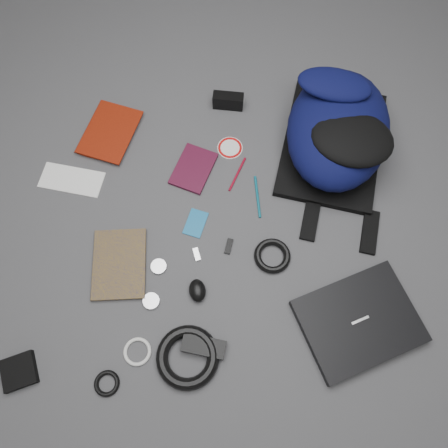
{
  "coord_description": "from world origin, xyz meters",
  "views": [
    {
      "loc": [
        -0.0,
        -0.52,
        1.36
      ],
      "look_at": [
        0.0,
        0.0,
        0.02
      ],
      "focal_mm": 35.0,
      "sensor_mm": 36.0,
      "label": 1
    }
  ],
  "objects_px": {
    "compact_camera": "(228,101)",
    "power_brick": "(204,346)",
    "laptop": "(359,321)",
    "backpack": "(338,129)",
    "comic_book": "(93,265)",
    "mouse": "(197,290)",
    "pouch": "(19,371)",
    "textbook_red": "(88,126)",
    "dvd_case": "(193,169)"
  },
  "relations": [
    {
      "from": "laptop",
      "to": "comic_book",
      "type": "distance_m",
      "value": 0.85
    },
    {
      "from": "laptop",
      "to": "power_brick",
      "type": "bearing_deg",
      "value": 166.78
    },
    {
      "from": "laptop",
      "to": "power_brick",
      "type": "height_order",
      "value": "laptop"
    },
    {
      "from": "textbook_red",
      "to": "pouch",
      "type": "bearing_deg",
      "value": -79.14
    },
    {
      "from": "backpack",
      "to": "comic_book",
      "type": "relative_size",
      "value": 2.28
    },
    {
      "from": "textbook_red",
      "to": "comic_book",
      "type": "height_order",
      "value": "textbook_red"
    },
    {
      "from": "compact_camera",
      "to": "mouse",
      "type": "height_order",
      "value": "compact_camera"
    },
    {
      "from": "compact_camera",
      "to": "laptop",
      "type": "bearing_deg",
      "value": -57.39
    },
    {
      "from": "pouch",
      "to": "dvd_case",
      "type": "bearing_deg",
      "value": 53.49
    },
    {
      "from": "power_brick",
      "to": "pouch",
      "type": "distance_m",
      "value": 0.55
    },
    {
      "from": "textbook_red",
      "to": "compact_camera",
      "type": "bearing_deg",
      "value": 28.66
    },
    {
      "from": "laptop",
      "to": "compact_camera",
      "type": "distance_m",
      "value": 0.89
    },
    {
      "from": "comic_book",
      "to": "mouse",
      "type": "xyz_separation_m",
      "value": [
        0.34,
        -0.09,
        0.01
      ]
    },
    {
      "from": "backpack",
      "to": "laptop",
      "type": "height_order",
      "value": "backpack"
    },
    {
      "from": "comic_book",
      "to": "laptop",
      "type": "bearing_deg",
      "value": -14.78
    },
    {
      "from": "backpack",
      "to": "textbook_red",
      "type": "height_order",
      "value": "backpack"
    },
    {
      "from": "pouch",
      "to": "backpack",
      "type": "bearing_deg",
      "value": 37.71
    },
    {
      "from": "comic_book",
      "to": "mouse",
      "type": "bearing_deg",
      "value": -16.71
    },
    {
      "from": "pouch",
      "to": "mouse",
      "type": "bearing_deg",
      "value": 24.47
    },
    {
      "from": "laptop",
      "to": "pouch",
      "type": "bearing_deg",
      "value": 166.02
    },
    {
      "from": "dvd_case",
      "to": "power_brick",
      "type": "distance_m",
      "value": 0.61
    },
    {
      "from": "backpack",
      "to": "power_brick",
      "type": "xyz_separation_m",
      "value": [
        -0.45,
        -0.7,
        -0.09
      ]
    },
    {
      "from": "comic_book",
      "to": "pouch",
      "type": "bearing_deg",
      "value": -121.81
    },
    {
      "from": "comic_book",
      "to": "dvd_case",
      "type": "xyz_separation_m",
      "value": [
        0.32,
        0.35,
        -0.0
      ]
    },
    {
      "from": "dvd_case",
      "to": "compact_camera",
      "type": "relative_size",
      "value": 1.52
    },
    {
      "from": "power_brick",
      "to": "comic_book",
      "type": "bearing_deg",
      "value": 156.76
    },
    {
      "from": "textbook_red",
      "to": "power_brick",
      "type": "relative_size",
      "value": 1.79
    },
    {
      "from": "comic_book",
      "to": "power_brick",
      "type": "xyz_separation_m",
      "value": [
        0.36,
        -0.25,
        0.01
      ]
    },
    {
      "from": "laptop",
      "to": "power_brick",
      "type": "xyz_separation_m",
      "value": [
        -0.47,
        -0.07,
        -0.0
      ]
    },
    {
      "from": "comic_book",
      "to": "pouch",
      "type": "xyz_separation_m",
      "value": [
        -0.18,
        -0.32,
        0.0
      ]
    },
    {
      "from": "backpack",
      "to": "mouse",
      "type": "height_order",
      "value": "backpack"
    },
    {
      "from": "comic_book",
      "to": "dvd_case",
      "type": "height_order",
      "value": "comic_book"
    },
    {
      "from": "backpack",
      "to": "dvd_case",
      "type": "height_order",
      "value": "backpack"
    },
    {
      "from": "mouse",
      "to": "power_brick",
      "type": "relative_size",
      "value": 0.56
    },
    {
      "from": "laptop",
      "to": "compact_camera",
      "type": "relative_size",
      "value": 3.06
    },
    {
      "from": "mouse",
      "to": "pouch",
      "type": "distance_m",
      "value": 0.57
    },
    {
      "from": "compact_camera",
      "to": "textbook_red",
      "type": "bearing_deg",
      "value": -163.02
    },
    {
      "from": "laptop",
      "to": "comic_book",
      "type": "xyz_separation_m",
      "value": [
        -0.83,
        0.18,
        -0.01
      ]
    },
    {
      "from": "dvd_case",
      "to": "compact_camera",
      "type": "height_order",
      "value": "compact_camera"
    },
    {
      "from": "pouch",
      "to": "laptop",
      "type": "bearing_deg",
      "value": 7.87
    },
    {
      "from": "backpack",
      "to": "compact_camera",
      "type": "height_order",
      "value": "backpack"
    },
    {
      "from": "textbook_red",
      "to": "pouch",
      "type": "relative_size",
      "value": 2.43
    },
    {
      "from": "compact_camera",
      "to": "power_brick",
      "type": "relative_size",
      "value": 0.86
    },
    {
      "from": "textbook_red",
      "to": "compact_camera",
      "type": "height_order",
      "value": "compact_camera"
    },
    {
      "from": "laptop",
      "to": "dvd_case",
      "type": "height_order",
      "value": "laptop"
    },
    {
      "from": "backpack",
      "to": "laptop",
      "type": "relative_size",
      "value": 1.55
    },
    {
      "from": "laptop",
      "to": "mouse",
      "type": "height_order",
      "value": "mouse"
    },
    {
      "from": "laptop",
      "to": "power_brick",
      "type": "relative_size",
      "value": 2.63
    },
    {
      "from": "backpack",
      "to": "comic_book",
      "type": "xyz_separation_m",
      "value": [
        -0.81,
        -0.44,
        -0.1
      ]
    },
    {
      "from": "textbook_red",
      "to": "dvd_case",
      "type": "xyz_separation_m",
      "value": [
        0.39,
        -0.17,
        -0.01
      ]
    }
  ]
}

